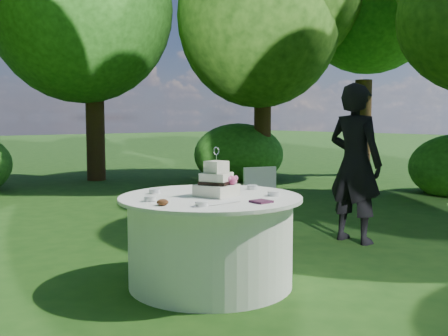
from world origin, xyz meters
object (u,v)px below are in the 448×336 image
at_px(table, 211,240).
at_px(cake, 217,183).
at_px(guest, 355,163).
at_px(napkins, 261,201).
at_px(chair, 264,200).

xyz_separation_m(table, cake, (0.04, -0.04, 0.50)).
bearing_deg(table, cake, -41.32).
xyz_separation_m(guest, table, (-2.24, -0.16, -0.52)).
distance_m(guest, cake, 2.21).
distance_m(napkins, guest, 2.27).
bearing_deg(table, guest, 4.11).
bearing_deg(guest, chair, 55.96).
bearing_deg(chair, table, -151.73).
relative_size(guest, cake, 4.34).
bearing_deg(guest, table, 91.04).
height_order(table, cake, cake).
height_order(guest, chair, guest).
distance_m(guest, chair, 1.14).
bearing_deg(napkins, chair, 45.12).
xyz_separation_m(napkins, table, (-0.09, 0.53, -0.39)).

